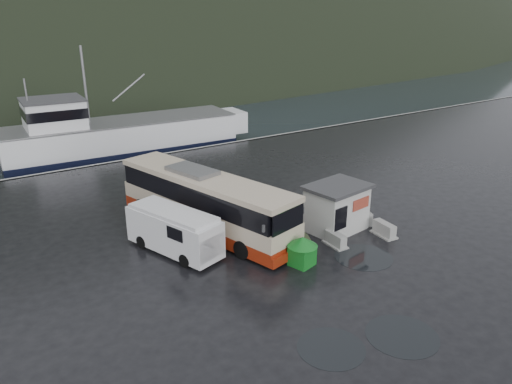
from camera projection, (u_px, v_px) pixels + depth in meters
ground at (264, 252)px, 26.06m from camera, size 160.00×160.00×0.00m
quay_edge at (129, 160)px, 41.70m from camera, size 160.00×0.60×1.50m
coach_bus at (206, 229)px, 28.70m from camera, size 5.97×12.66×3.47m
white_van at (175, 251)px, 26.11m from camera, size 3.53×5.90×2.33m
waste_bin_left at (302, 265)px, 24.73m from camera, size 1.33×1.33×1.52m
waste_bin_right at (345, 228)px, 28.79m from camera, size 1.20×1.20×1.31m
dome_tent at (289, 249)px, 26.31m from camera, size 2.42×3.16×1.16m
ticket_kiosk at (335, 229)px, 28.66m from camera, size 3.78×3.07×2.70m
jersey_barrier_a at (335, 245)px, 26.74m from camera, size 0.79×1.48×0.72m
jersey_barrier_b at (363, 222)px, 29.62m from camera, size 1.24×1.68×0.76m
jersey_barrier_c at (384, 235)px, 27.91m from camera, size 0.91×1.59×0.76m
fishing_trawler at (123, 140)px, 47.76m from camera, size 25.79×6.93×10.21m
puddles at (356, 276)px, 23.68m from camera, size 11.53×14.00×0.01m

